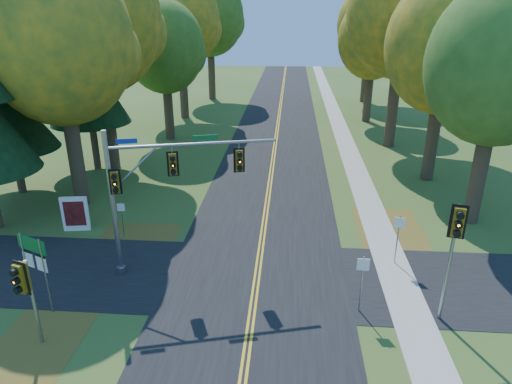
# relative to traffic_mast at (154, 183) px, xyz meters

# --- Properties ---
(ground) EXTENTS (160.00, 160.00, 0.00)m
(ground) POSITION_rel_traffic_mast_xyz_m (4.42, -2.40, -4.24)
(ground) COLOR #30511C
(ground) RESTS_ON ground
(road_main) EXTENTS (8.00, 160.00, 0.02)m
(road_main) POSITION_rel_traffic_mast_xyz_m (4.42, -2.40, -4.23)
(road_main) COLOR black
(road_main) RESTS_ON ground
(road_cross) EXTENTS (60.00, 6.00, 0.02)m
(road_cross) POSITION_rel_traffic_mast_xyz_m (4.42, -0.40, -4.23)
(road_cross) COLOR black
(road_cross) RESTS_ON ground
(centerline_left) EXTENTS (0.10, 160.00, 0.01)m
(centerline_left) POSITION_rel_traffic_mast_xyz_m (4.32, -2.40, -4.21)
(centerline_left) COLOR gold
(centerline_left) RESTS_ON road_main
(centerline_right) EXTENTS (0.10, 160.00, 0.01)m
(centerline_right) POSITION_rel_traffic_mast_xyz_m (4.52, -2.40, -4.21)
(centerline_right) COLOR gold
(centerline_right) RESTS_ON road_main
(sidewalk_east) EXTENTS (1.60, 160.00, 0.06)m
(sidewalk_east) POSITION_rel_traffic_mast_xyz_m (10.62, -2.40, -4.21)
(sidewalk_east) COLOR #9E998E
(sidewalk_east) RESTS_ON ground
(leaf_patch_w_near) EXTENTS (4.00, 6.00, 0.00)m
(leaf_patch_w_near) POSITION_rel_traffic_mast_xyz_m (-2.08, 1.60, -4.23)
(leaf_patch_w_near) COLOR brown
(leaf_patch_w_near) RESTS_ON ground
(leaf_patch_e) EXTENTS (3.50, 8.00, 0.00)m
(leaf_patch_e) POSITION_rel_traffic_mast_xyz_m (11.22, 3.60, -4.23)
(leaf_patch_e) COLOR brown
(leaf_patch_e) RESTS_ON ground
(leaf_patch_w_far) EXTENTS (3.00, 5.00, 0.00)m
(leaf_patch_w_far) POSITION_rel_traffic_mast_xyz_m (-3.08, -5.40, -4.23)
(leaf_patch_w_far) COLOR brown
(leaf_patch_w_far) RESTS_ON ground
(tree_w_a) EXTENTS (8.00, 8.00, 14.15)m
(tree_w_a) POSITION_rel_traffic_mast_xyz_m (-6.70, 6.98, 5.25)
(tree_w_a) COLOR #38281C
(tree_w_a) RESTS_ON ground
(tree_e_a) EXTENTS (7.20, 7.20, 12.73)m
(tree_e_a) POSITION_rel_traffic_mast_xyz_m (15.99, 6.37, 4.29)
(tree_e_a) COLOR #38281C
(tree_e_a) RESTS_ON ground
(tree_w_b) EXTENTS (8.60, 8.60, 15.38)m
(tree_w_b) POSITION_rel_traffic_mast_xyz_m (-7.30, 13.89, 6.13)
(tree_w_b) COLOR #38281C
(tree_w_b) RESTS_ON ground
(tree_e_b) EXTENTS (7.60, 7.60, 13.33)m
(tree_e_b) POSITION_rel_traffic_mast_xyz_m (15.39, 13.18, 4.66)
(tree_e_b) COLOR #38281C
(tree_e_b) RESTS_ON ground
(tree_w_c) EXTENTS (6.80, 6.80, 11.91)m
(tree_w_c) POSITION_rel_traffic_mast_xyz_m (-5.12, 22.07, 3.70)
(tree_w_c) COLOR #38281C
(tree_w_c) RESTS_ON ground
(tree_e_c) EXTENTS (8.80, 8.80, 15.79)m
(tree_e_c) POSITION_rel_traffic_mast_xyz_m (14.30, 21.29, 6.42)
(tree_e_c) COLOR #38281C
(tree_e_c) RESTS_ON ground
(tree_w_d) EXTENTS (8.20, 8.20, 14.56)m
(tree_w_d) POSITION_rel_traffic_mast_xyz_m (-5.70, 30.78, 5.54)
(tree_w_d) COLOR #38281C
(tree_w_d) RESTS_ON ground
(tree_e_d) EXTENTS (7.00, 7.00, 12.32)m
(tree_e_d) POSITION_rel_traffic_mast_xyz_m (13.69, 30.47, 4.00)
(tree_e_d) COLOR #38281C
(tree_e_d) RESTS_ON ground
(tree_w_e) EXTENTS (8.40, 8.40, 14.97)m
(tree_w_e) POSITION_rel_traffic_mast_xyz_m (-4.50, 41.68, 5.83)
(tree_w_e) COLOR #38281C
(tree_w_e) RESTS_ON ground
(tree_e_e) EXTENTS (7.80, 7.80, 13.74)m
(tree_e_e) POSITION_rel_traffic_mast_xyz_m (14.89, 41.18, 4.95)
(tree_e_e) COLOR #38281C
(tree_e_e) RESTS_ON ground
(pine_c) EXTENTS (5.60, 5.60, 20.56)m
(pine_c) POSITION_rel_traffic_mast_xyz_m (-8.58, 13.60, 5.45)
(pine_c) COLOR #38281C
(pine_c) RESTS_ON ground
(traffic_mast) EXTENTS (7.06, 2.24, 6.59)m
(traffic_mast) POSITION_rel_traffic_mast_xyz_m (0.00, 0.00, 0.00)
(traffic_mast) COLOR gray
(traffic_mast) RESTS_ON ground
(east_signal_pole) EXTENTS (0.56, 0.66, 4.91)m
(east_signal_pole) POSITION_rel_traffic_mast_xyz_m (11.61, -2.91, -0.52)
(east_signal_pole) COLOR gray
(east_signal_pole) RESTS_ON ground
(ped_signal_pole) EXTENTS (0.52, 0.63, 3.45)m
(ped_signal_pole) POSITION_rel_traffic_mast_xyz_m (-3.03, -5.37, -1.67)
(ped_signal_pole) COLOR #909298
(ped_signal_pole) RESTS_ON ground
(route_sign_cluster) EXTENTS (1.40, 0.65, 3.25)m
(route_sign_cluster) POSITION_rel_traffic_mast_xyz_m (-3.91, -3.23, -1.95)
(route_sign_cluster) COLOR gray
(route_sign_cluster) RESTS_ON ground
(info_kiosk) EXTENTS (1.40, 0.41, 1.92)m
(info_kiosk) POSITION_rel_traffic_mast_xyz_m (-5.58, 3.51, -3.28)
(info_kiosk) COLOR white
(info_kiosk) RESTS_ON ground
(reg_sign_e_north) EXTENTS (0.47, 0.15, 2.47)m
(reg_sign_e_north) POSITION_rel_traffic_mast_xyz_m (10.76, 1.31, -2.55)
(reg_sign_e_north) COLOR gray
(reg_sign_e_north) RESTS_ON ground
(reg_sign_e_south) EXTENTS (0.47, 0.07, 2.46)m
(reg_sign_e_south) POSITION_rel_traffic_mast_xyz_m (8.62, -2.46, -2.56)
(reg_sign_e_south) COLOR gray
(reg_sign_e_south) RESTS_ON ground
(reg_sign_w) EXTENTS (0.38, 0.08, 2.00)m
(reg_sign_w) POSITION_rel_traffic_mast_xyz_m (-2.76, 2.87, -2.87)
(reg_sign_w) COLOR gray
(reg_sign_w) RESTS_ON ground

